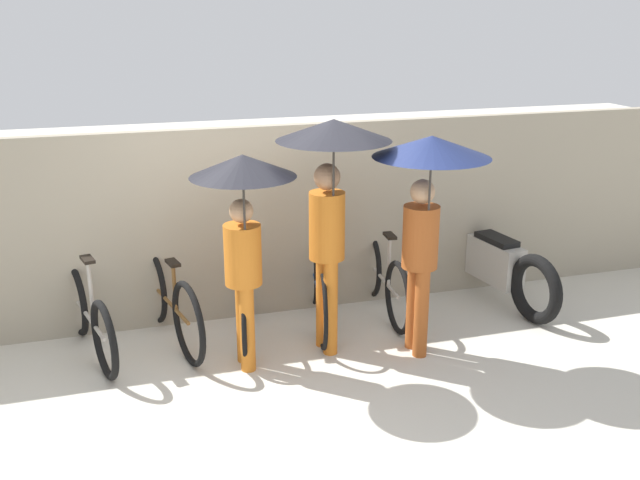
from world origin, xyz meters
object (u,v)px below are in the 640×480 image
object	(u,v)px
parked_bicycle_2	(246,296)
pedestrian_center	(331,175)
parked_bicycle_3	(318,286)
pedestrian_trailing	(427,186)
parked_bicycle_1	(170,302)
pedestrian_leading	(243,210)
parked_bicycle_4	(383,278)
parked_bicycle_0	(89,317)
motorcycle	(495,265)

from	to	relation	value
parked_bicycle_2	pedestrian_center	size ratio (longest dim) A/B	0.79
parked_bicycle_3	pedestrian_trailing	world-z (taller)	pedestrian_trailing
parked_bicycle_1	parked_bicycle_2	distance (m)	0.73
pedestrian_center	pedestrian_leading	bearing A→B (deg)	1.32
parked_bicycle_2	pedestrian_center	xyz separation A→B (m)	(0.64, -0.65, 1.29)
parked_bicycle_2	parked_bicycle_4	distance (m)	1.45
parked_bicycle_0	pedestrian_center	xyz separation A→B (m)	(2.09, -0.62, 1.31)
parked_bicycle_0	pedestrian_trailing	bearing A→B (deg)	-121.63
parked_bicycle_0	pedestrian_trailing	world-z (taller)	pedestrian_trailing
parked_bicycle_0	pedestrian_leading	bearing A→B (deg)	-132.58
parked_bicycle_1	pedestrian_leading	distance (m)	1.44
parked_bicycle_1	parked_bicycle_4	size ratio (longest dim) A/B	1.06
parked_bicycle_2	pedestrian_leading	world-z (taller)	pedestrian_leading
parked_bicycle_0	parked_bicycle_4	distance (m)	2.90
parked_bicycle_4	pedestrian_trailing	bearing A→B (deg)	-177.30
parked_bicycle_2	pedestrian_center	distance (m)	1.58
pedestrian_leading	parked_bicycle_3	bearing A→B (deg)	-138.10
parked_bicycle_2	parked_bicycle_1	bearing A→B (deg)	99.36
parked_bicycle_1	pedestrian_leading	bearing A→B (deg)	-155.48
parked_bicycle_3	motorcycle	world-z (taller)	parked_bicycle_3
parked_bicycle_4	motorcycle	size ratio (longest dim) A/B	0.84
pedestrian_leading	motorcycle	distance (m)	3.15
parked_bicycle_4	pedestrian_leading	bearing A→B (deg)	122.10
pedestrian_trailing	motorcycle	xyz separation A→B (m)	(1.31, 0.98, -1.19)
parked_bicycle_3	pedestrian_leading	distance (m)	1.57
parked_bicycle_0	motorcycle	size ratio (longest dim) A/B	0.83
parked_bicycle_1	parked_bicycle_2	xyz separation A→B (m)	(0.73, -0.04, -0.02)
pedestrian_center	motorcycle	xyz separation A→B (m)	(2.08, 0.69, -1.28)
parked_bicycle_0	motorcycle	xyz separation A→B (m)	(4.17, 0.07, 0.03)
pedestrian_center	parked_bicycle_2	bearing A→B (deg)	-50.59
parked_bicycle_0	pedestrian_trailing	distance (m)	3.24
parked_bicycle_1	parked_bicycle_4	distance (m)	2.17
parked_bicycle_1	parked_bicycle_2	size ratio (longest dim) A/B	1.04
parked_bicycle_3	parked_bicycle_4	size ratio (longest dim) A/B	1.06
parked_bicycle_3	parked_bicycle_4	bearing A→B (deg)	-74.01
parked_bicycle_1	pedestrian_center	bearing A→B (deg)	-129.05
parked_bicycle_0	pedestrian_leading	distance (m)	1.85
parked_bicycle_2	pedestrian_trailing	distance (m)	2.08
parked_bicycle_2	pedestrian_leading	xyz separation A→B (m)	(-0.14, -0.74, 1.08)
pedestrian_leading	motorcycle	bearing A→B (deg)	-164.24
parked_bicycle_2	pedestrian_center	bearing A→B (deg)	-122.68
pedestrian_leading	parked_bicycle_0	bearing A→B (deg)	-28.21
parked_bicycle_1	parked_bicycle_3	bearing A→B (deg)	-102.86
parked_bicycle_3	parked_bicycle_4	world-z (taller)	parked_bicycle_3
parked_bicycle_4	pedestrian_leading	xyz separation A→B (m)	(-1.59, -0.82, 1.08)
parked_bicycle_2	pedestrian_trailing	bearing A→B (deg)	-110.99
parked_bicycle_2	parked_bicycle_0	bearing A→B (deg)	103.65
parked_bicycle_1	pedestrian_leading	size ratio (longest dim) A/B	0.93
parked_bicycle_0	motorcycle	bearing A→B (deg)	-102.97
parked_bicycle_0	pedestrian_leading	size ratio (longest dim) A/B	0.87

